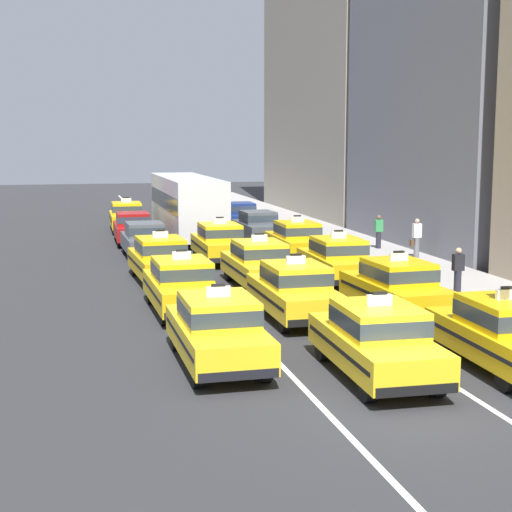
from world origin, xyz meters
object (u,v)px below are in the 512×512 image
object	(u,v)px
sedan_left_fourth	(145,239)
taxi_left_second	(181,284)
taxi_right_third	(337,259)
taxi_left_sixth	(127,216)
pedestrian_trailing	(458,271)
taxi_right_nearest	(504,332)
taxi_center_second	(294,290)
taxi_left_third	(160,259)
sedan_right_fifth	(258,225)
sedan_left_fifth	(133,227)
sedan_right_sixth	(240,215)
taxi_left_nearest	(218,329)
taxi_right_second	(396,286)
taxi_center_fourth	(220,242)
pedestrian_by_storefront	(379,232)
taxi_center_third	(259,263)
bus_center_fifth	(186,203)
taxi_center_nearest	(377,339)
taxi_right_fourth	(297,240)
sedan_center_sixth	(169,207)

from	to	relation	value
sedan_left_fourth	taxi_left_second	bearing A→B (deg)	-90.06
taxi_right_third	taxi_left_sixth	bearing A→B (deg)	109.04
pedestrian_trailing	taxi_right_nearest	bearing A→B (deg)	-110.52
taxi_center_second	taxi_right_third	distance (m)	6.20
taxi_left_third	taxi_center_second	xyz separation A→B (m)	(3.11, -6.95, 0.00)
taxi_left_third	sedan_left_fourth	size ratio (longest dim) A/B	1.07
taxi_left_second	taxi_right_third	world-z (taller)	same
taxi_left_third	sedan_right_fifth	world-z (taller)	taxi_left_third
taxi_left_third	pedestrian_trailing	world-z (taller)	taxi_left_third
sedan_left_fifth	sedan_right_sixth	bearing A→B (deg)	36.04
taxi_left_nearest	taxi_right_second	size ratio (longest dim) A/B	0.99
sedan_left_fourth	taxi_center_fourth	bearing A→B (deg)	-32.98
taxi_left_second	taxi_right_second	bearing A→B (deg)	-16.18
taxi_left_third	pedestrian_by_storefront	distance (m)	12.22
taxi_center_third	taxi_right_nearest	xyz separation A→B (m)	(3.04, -11.09, 0.00)
sedan_left_fourth	bus_center_fifth	bearing A→B (deg)	67.54
taxi_left_nearest	taxi_left_third	size ratio (longest dim) A/B	0.99
taxi_left_sixth	taxi_right_third	world-z (taller)	same
taxi_center_third	bus_center_fifth	distance (m)	15.14
sedan_left_fifth	pedestrian_trailing	distance (m)	18.93
taxi_left_sixth	pedestrian_by_storefront	world-z (taller)	taxi_left_sixth
taxi_center_second	pedestrian_by_storefront	world-z (taller)	taxi_center_second
taxi_right_nearest	sedan_right_sixth	world-z (taller)	taxi_right_nearest
sedan_right_fifth	taxi_left_third	bearing A→B (deg)	-121.14
taxi_right_third	taxi_left_second	bearing A→B (deg)	-149.67
taxi_center_fourth	taxi_right_second	distance (m)	11.73
taxi_center_nearest	taxi_right_fourth	world-z (taller)	same
sedan_center_sixth	taxi_right_fourth	distance (m)	18.47
taxi_left_nearest	taxi_center_third	size ratio (longest dim) A/B	1.00
taxi_center_second	taxi_center_third	bearing A→B (deg)	88.09
taxi_center_fourth	taxi_right_second	bearing A→B (deg)	-74.16
taxi_left_nearest	taxi_right_nearest	xyz separation A→B (m)	(6.29, -1.84, 0.00)
taxi_left_nearest	sedan_left_fourth	distance (m)	17.21
taxi_center_fourth	sedan_center_sixth	xyz separation A→B (m)	(0.19, 18.11, -0.03)
sedan_center_sixth	sedan_right_fifth	world-z (taller)	same
taxi_center_third	taxi_left_second	bearing A→B (deg)	-133.23
taxi_left_third	taxi_right_nearest	size ratio (longest dim) A/B	1.01
taxi_left_third	sedan_center_sixth	size ratio (longest dim) A/B	1.08
taxi_left_third	sedan_center_sixth	bearing A→B (deg)	81.77
taxi_right_nearest	pedestrian_by_storefront	bearing A→B (deg)	76.11
bus_center_fifth	sedan_left_fourth	bearing A→B (deg)	-112.46
bus_center_fifth	pedestrian_by_storefront	distance (m)	11.07
taxi_left_second	pedestrian_trailing	world-z (taller)	taxi_left_second
pedestrian_by_storefront	taxi_center_fourth	bearing A→B (deg)	-169.94
sedan_left_fourth	taxi_right_nearest	distance (m)	20.06
sedan_right_fifth	taxi_center_third	bearing A→B (deg)	-103.59
taxi_center_nearest	taxi_center_third	bearing A→B (deg)	89.89
taxi_left_second	taxi_right_third	size ratio (longest dim) A/B	1.00
taxi_center_second	bus_center_fifth	world-z (taller)	bus_center_fifth
taxi_center_nearest	taxi_right_second	world-z (taller)	same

